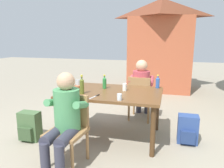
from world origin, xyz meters
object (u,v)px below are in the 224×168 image
object	(u,v)px
cup_terracotta	(78,89)
cup_glass	(119,97)
bottle_green	(104,83)
backpack_by_far_side	(188,130)
backpack_by_near_side	(30,127)
chair_far_right	(140,96)
person_in_white_shirt	(142,86)
bottle_olive	(82,86)
dining_table	(112,97)
cup_steel	(78,83)
bottle_blue	(158,82)
cup_white	(125,87)
table_knife	(95,96)
person_in_plaid_shirt	(64,116)
brick_kiosk	(161,43)
chair_near_left	(70,125)

from	to	relation	value
cup_terracotta	cup_glass	world-z (taller)	cup_terracotta
bottle_green	backpack_by_far_side	distance (m)	1.49
backpack_by_near_side	chair_far_right	bearing A→B (deg)	39.57
person_in_white_shirt	bottle_olive	distance (m)	1.42
dining_table	cup_glass	distance (m)	0.51
person_in_white_shirt	cup_steel	bearing A→B (deg)	-144.67
bottle_blue	cup_white	world-z (taller)	bottle_blue
bottle_green	person_in_white_shirt	bearing A→B (deg)	56.17
bottle_blue	backpack_by_far_side	bearing A→B (deg)	-34.72
chair_far_right	table_knife	size ratio (longest dim) A/B	3.66
bottle_blue	cup_steel	bearing A→B (deg)	-170.96
bottle_green	backpack_by_near_side	world-z (taller)	bottle_green
table_knife	person_in_plaid_shirt	bearing A→B (deg)	-108.23
cup_white	brick_kiosk	size ratio (longest dim) A/B	0.04
cup_white	backpack_by_near_side	distance (m)	1.62
person_in_white_shirt	backpack_by_near_side	xyz separation A→B (m)	(-1.56, -1.39, -0.44)
dining_table	brick_kiosk	size ratio (longest dim) A/B	0.56
table_knife	backpack_by_near_side	bearing A→B (deg)	-174.38
chair_near_left	bottle_green	bearing A→B (deg)	80.58
dining_table	cup_white	size ratio (longest dim) A/B	12.87
person_in_plaid_shirt	brick_kiosk	size ratio (longest dim) A/B	0.43
cup_white	person_in_white_shirt	bearing A→B (deg)	78.83
chair_near_left	person_in_plaid_shirt	world-z (taller)	person_in_plaid_shirt
dining_table	cup_terracotta	distance (m)	0.55
chair_far_right	backpack_by_near_side	world-z (taller)	chair_far_right
cup_terracotta	brick_kiosk	bearing A→B (deg)	74.99
bottle_olive	bottle_green	bearing A→B (deg)	61.23
person_in_plaid_shirt	table_knife	world-z (taller)	person_in_plaid_shirt
dining_table	chair_far_right	size ratio (longest dim) A/B	1.76
bottle_blue	table_knife	bearing A→B (deg)	-136.53
cup_glass	cup_steel	xyz separation A→B (m)	(-0.89, 0.65, 0.01)
chair_near_left	cup_white	size ratio (longest dim) A/B	7.32
bottle_green	cup_glass	xyz separation A→B (m)	(0.40, -0.60, -0.05)
backpack_by_near_side	brick_kiosk	size ratio (longest dim) A/B	0.17
bottle_olive	table_knife	distance (m)	0.29
cup_white	brick_kiosk	xyz separation A→B (m)	(0.36, 3.58, 0.61)
cup_glass	backpack_by_far_side	xyz separation A→B (m)	(0.95, 0.52, -0.59)
chair_near_left	person_in_plaid_shirt	distance (m)	0.20
chair_near_left	cup_glass	bearing A→B (deg)	34.68
bottle_blue	table_knife	distance (m)	1.14
backpack_by_far_side	bottle_green	bearing A→B (deg)	176.72
chair_far_right	chair_near_left	world-z (taller)	same
chair_far_right	person_in_white_shirt	size ratio (longest dim) A/B	0.74
person_in_plaid_shirt	bottle_green	world-z (taller)	person_in_plaid_shirt
cup_terracotta	brick_kiosk	world-z (taller)	brick_kiosk
person_in_plaid_shirt	bottle_olive	distance (m)	0.72
brick_kiosk	person_in_plaid_shirt	bearing A→B (deg)	-100.89
bottle_green	backpack_by_far_side	bearing A→B (deg)	-3.28
cup_steel	bottle_blue	bearing A→B (deg)	9.04
backpack_by_far_side	backpack_by_near_side	bearing A→B (deg)	-167.18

